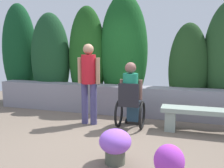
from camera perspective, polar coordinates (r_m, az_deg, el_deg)
name	(u,v)px	position (r m, az deg, el deg)	size (l,w,h in m)	color
ground_plane	(104,139)	(4.33, -2.06, -13.01)	(10.64, 10.64, 0.00)	#6E5F52
stone_retaining_wall	(126,100)	(5.78, 3.33, -3.94)	(6.88, 0.45, 0.70)	gray
hedge_backdrop	(126,58)	(6.24, 3.41, 6.29)	(7.52, 1.00, 3.00)	#10401F
stone_bench	(204,117)	(4.84, 21.28, -7.39)	(1.60, 0.38, 0.47)	gray
person_in_wheelchair	(131,97)	(4.78, 4.54, -3.21)	(0.53, 0.66, 1.33)	black
person_standing_companion	(89,79)	(4.96, -5.60, 1.32)	(0.49, 0.30, 1.69)	#413D6C
flower_pot_purple_near	(169,166)	(2.89, 13.52, -18.64)	(0.34, 0.34, 0.53)	#B55F42
flower_pot_terracotta_by_wall	(115,144)	(3.38, 0.77, -14.28)	(0.45, 0.45, 0.49)	#4C5345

